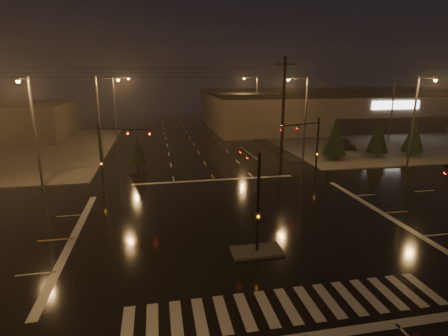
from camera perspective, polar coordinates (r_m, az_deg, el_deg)
The scene contains 22 objects.
ground at distance 24.60m, azimuth 2.75°, elevation -9.24°, with size 140.00×140.00×0.00m, color black.
sidewalk_ne at distance 63.55m, azimuth 23.13°, elevation 4.60°, with size 36.00×36.00×0.12m, color #494741.
median_island at distance 21.10m, azimuth 5.39°, elevation -13.38°, with size 3.00×1.60×0.15m, color #494741.
crosswalk at distance 17.14m, azimuth 10.40°, elevation -21.23°, with size 15.00×2.60×0.01m, color beige.
stop_bar_far at distance 34.73m, azimuth -1.54°, elevation -1.96°, with size 16.00×0.50×0.01m, color beige.
parking_lot at distance 64.92m, azimuth 27.78°, elevation 4.26°, with size 50.00×24.00×0.08m, color black.
retail_building at distance 79.17m, azimuth 20.02°, elevation 9.46°, with size 60.20×28.30×7.20m.
signal_mast_median at distance 20.49m, azimuth 4.91°, elevation -3.06°, with size 0.25×4.59×6.00m.
signal_mast_ne at distance 35.80m, azimuth 13.86°, elevation 4.36°, with size 4.84×1.86×6.00m.
signal_mast_nw at distance 32.79m, azimuth -17.95°, elevation 3.14°, with size 4.84×1.86×6.00m.
streetlight_1 at distance 40.44m, azimuth -19.32°, elevation 8.00°, with size 2.77×0.32×10.00m.
streetlight_2 at distance 56.26m, azimuth -17.11°, elevation 9.87°, with size 2.77×0.32×10.00m.
streetlight_3 at distance 41.51m, azimuth 12.79°, elevation 8.62°, with size 2.77×0.32×10.00m.
streetlight_4 at distance 60.29m, azimuth 5.10°, elevation 10.74°, with size 2.77×0.32×10.00m.
streetlight_5 at distance 34.90m, azimuth -28.72°, elevation 6.06°, with size 0.32×2.77×10.00m.
streetlight_6 at distance 43.11m, azimuth 28.84°, elevation 7.38°, with size 0.32×2.77×10.00m.
utility_pole_1 at distance 38.44m, azimuth 9.61°, elevation 8.80°, with size 2.20×0.32×12.00m.
conifer_0 at distance 44.45m, azimuth 17.71°, elevation 4.99°, with size 2.91×2.91×5.25m.
conifer_1 at distance 47.78m, azimuth 23.89°, elevation 4.80°, with size 2.64×2.64×4.83m.
conifer_2 at distance 50.31m, azimuth 28.58°, elevation 4.72°, with size 2.64×2.64×4.83m.
conifer_3 at distance 39.52m, azimuth -14.05°, elevation 3.10°, with size 2.05×2.05×3.90m.
car_parked at distance 52.26m, azimuth 18.92°, elevation 3.80°, with size 1.78×4.43×1.51m, color black.
Camera 1 is at (-5.43, -21.80, 10.02)m, focal length 28.00 mm.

